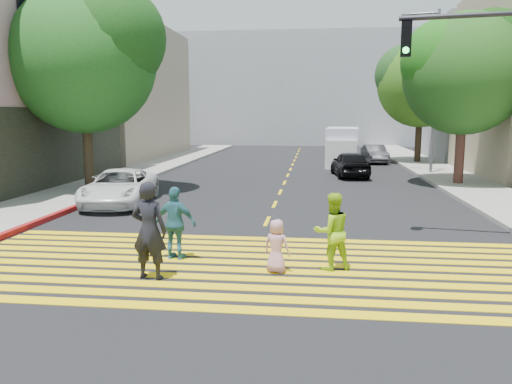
% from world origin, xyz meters
% --- Properties ---
extents(ground, '(120.00, 120.00, 0.00)m').
position_xyz_m(ground, '(0.00, 0.00, 0.00)').
color(ground, black).
extents(sidewalk_left, '(3.00, 40.00, 0.15)m').
position_xyz_m(sidewalk_left, '(-8.50, 22.00, 0.07)').
color(sidewalk_left, gray).
rests_on(sidewalk_left, ground).
extents(sidewalk_right, '(3.00, 60.00, 0.15)m').
position_xyz_m(sidewalk_right, '(8.50, 15.00, 0.07)').
color(sidewalk_right, gray).
rests_on(sidewalk_right, ground).
extents(curb_red, '(0.20, 8.00, 0.16)m').
position_xyz_m(curb_red, '(-6.90, 6.00, 0.08)').
color(curb_red, maroon).
rests_on(curb_red, ground).
extents(crosswalk, '(13.40, 5.30, 0.01)m').
position_xyz_m(crosswalk, '(0.00, 1.28, 0.01)').
color(crosswalk, yellow).
rests_on(crosswalk, ground).
extents(lane_line, '(0.12, 34.40, 0.01)m').
position_xyz_m(lane_line, '(0.00, 22.50, 0.01)').
color(lane_line, yellow).
rests_on(lane_line, ground).
extents(building_left_tan, '(12.00, 16.00, 10.00)m').
position_xyz_m(building_left_tan, '(-16.00, 28.00, 5.00)').
color(building_left_tan, tan).
rests_on(building_left_tan, ground).
extents(building_right_grey, '(10.00, 10.00, 10.00)m').
position_xyz_m(building_right_grey, '(15.00, 30.00, 5.00)').
color(building_right_grey, gray).
rests_on(building_right_grey, ground).
extents(backdrop_block, '(30.00, 8.00, 12.00)m').
position_xyz_m(backdrop_block, '(0.00, 48.00, 6.00)').
color(backdrop_block, gray).
rests_on(backdrop_block, ground).
extents(tree_left, '(7.67, 7.35, 8.69)m').
position_xyz_m(tree_left, '(-8.10, 11.09, 5.86)').
color(tree_left, black).
rests_on(tree_left, ground).
extents(tree_right_near, '(6.13, 5.59, 8.03)m').
position_xyz_m(tree_right_near, '(8.22, 14.85, 5.43)').
color(tree_right_near, '#361C17').
rests_on(tree_right_near, ground).
extents(tree_right_far, '(7.45, 7.16, 8.36)m').
position_xyz_m(tree_right_far, '(8.49, 25.66, 5.65)').
color(tree_right_far, black).
rests_on(tree_right_far, ground).
extents(pedestrian_man, '(0.78, 0.56, 2.01)m').
position_xyz_m(pedestrian_man, '(-1.85, 0.24, 1.01)').
color(pedestrian_man, black).
rests_on(pedestrian_man, ground).
extents(pedestrian_woman, '(0.99, 0.89, 1.68)m').
position_xyz_m(pedestrian_woman, '(1.85, 1.28, 0.84)').
color(pedestrian_woman, '#92CB18').
rests_on(pedestrian_woman, ground).
extents(pedestrian_child, '(0.65, 0.53, 1.15)m').
position_xyz_m(pedestrian_child, '(0.68, 0.94, 0.58)').
color(pedestrian_child, '#C68A9C').
rests_on(pedestrian_child, ground).
extents(pedestrian_extra, '(1.05, 0.58, 1.70)m').
position_xyz_m(pedestrian_extra, '(-1.70, 1.64, 0.85)').
color(pedestrian_extra, '#2E6C7F').
rests_on(pedestrian_extra, ground).
extents(white_sedan, '(2.76, 4.94, 1.31)m').
position_xyz_m(white_sedan, '(-5.71, 8.29, 0.65)').
color(white_sedan, silver).
rests_on(white_sedan, ground).
extents(dark_car_near, '(2.10, 4.27, 1.40)m').
position_xyz_m(dark_car_near, '(3.35, 17.79, 0.70)').
color(dark_car_near, black).
rests_on(dark_car_near, ground).
extents(silver_car, '(1.76, 4.17, 1.20)m').
position_xyz_m(silver_car, '(3.40, 31.30, 0.60)').
color(silver_car, gray).
rests_on(silver_car, ground).
extents(dark_car_parked, '(1.66, 3.86, 1.24)m').
position_xyz_m(dark_car_parked, '(5.57, 25.86, 0.62)').
color(dark_car_parked, '#27262C').
rests_on(dark_car_parked, ground).
extents(white_van, '(2.32, 5.34, 2.46)m').
position_xyz_m(white_van, '(3.22, 23.62, 1.17)').
color(white_van, silver).
rests_on(white_van, ground).
extents(street_lamp, '(1.99, 0.61, 8.83)m').
position_xyz_m(street_lamp, '(7.67, 19.13, 5.07)').
color(street_lamp, slate).
rests_on(street_lamp, ground).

